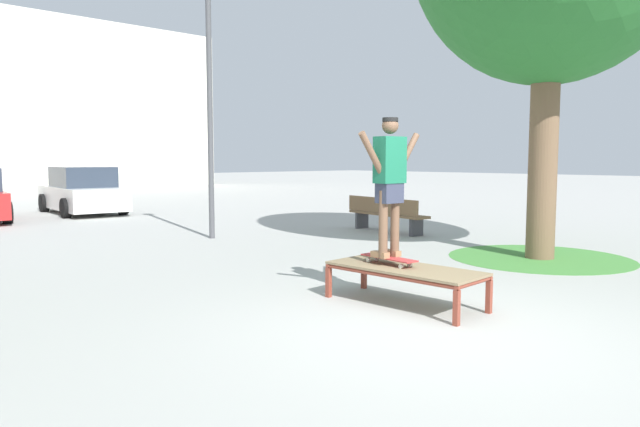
% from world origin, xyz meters
% --- Properties ---
extents(ground_plane, '(120.00, 120.00, 0.00)m').
position_xyz_m(ground_plane, '(0.00, 0.00, 0.00)').
color(ground_plane, '#A8A8A3').
extents(skate_box, '(0.87, 1.94, 0.46)m').
position_xyz_m(skate_box, '(0.59, 0.88, 0.41)').
color(skate_box, brown).
rests_on(skate_box, ground).
extents(skateboard, '(0.26, 0.81, 0.09)m').
position_xyz_m(skateboard, '(0.58, 1.11, 0.54)').
color(skateboard, '#B23333').
rests_on(skateboard, skate_box).
extents(skater, '(1.00, 0.30, 1.69)m').
position_xyz_m(skater, '(0.58, 1.12, 1.53)').
color(skater, brown).
rests_on(skater, skateboard).
extents(grass_patch_near_right, '(3.15, 3.15, 0.01)m').
position_xyz_m(grass_patch_near_right, '(4.96, 1.38, 0.00)').
color(grass_patch_near_right, '#47893D').
rests_on(grass_patch_near_right, ground).
extents(car_white, '(2.16, 4.32, 1.50)m').
position_xyz_m(car_white, '(2.21, 15.43, 0.69)').
color(car_white, silver).
rests_on(car_white, ground).
extents(park_bench, '(0.72, 2.43, 0.83)m').
position_xyz_m(park_bench, '(5.75, 5.66, 0.45)').
color(park_bench, brown).
rests_on(park_bench, ground).
extents(light_post, '(0.36, 0.36, 5.83)m').
position_xyz_m(light_post, '(2.09, 7.55, 3.83)').
color(light_post, '#4C4C51').
rests_on(light_post, ground).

